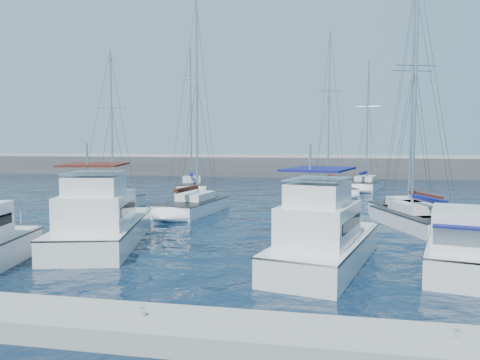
% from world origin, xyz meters
% --- Properties ---
extents(ground, '(220.00, 220.00, 0.00)m').
position_xyz_m(ground, '(0.00, 0.00, 0.00)').
color(ground, black).
rests_on(ground, ground).
extents(breakwater, '(160.00, 6.00, 4.45)m').
position_xyz_m(breakwater, '(0.00, 52.00, 1.05)').
color(breakwater, '#424244').
rests_on(breakwater, ground).
extents(dock, '(40.00, 2.20, 0.60)m').
position_xyz_m(dock, '(0.00, -11.00, 0.30)').
color(dock, gray).
rests_on(dock, ground).
extents(dock_cleat_centre, '(0.16, 0.16, 0.25)m').
position_xyz_m(dock_cleat_centre, '(0.00, -11.00, 0.72)').
color(dock_cleat_centre, silver).
rests_on(dock_cleat_centre, dock).
extents(dock_cleat_near_stbd, '(0.16, 0.16, 0.25)m').
position_xyz_m(dock_cleat_near_stbd, '(8.00, -11.00, 0.72)').
color(dock_cleat_near_stbd, silver).
rests_on(dock_cleat_near_stbd, dock).
extents(motor_yacht_port_inner, '(6.00, 10.43, 4.69)m').
position_xyz_m(motor_yacht_port_inner, '(-6.67, -0.60, 1.13)').
color(motor_yacht_port_inner, silver).
rests_on(motor_yacht_port_inner, ground).
extents(motor_yacht_stbd_inner, '(5.17, 9.52, 4.69)m').
position_xyz_m(motor_yacht_stbd_inner, '(4.69, -2.62, 1.13)').
color(motor_yacht_stbd_inner, silver).
rests_on(motor_yacht_stbd_inner, ground).
extents(motor_yacht_stbd_outer, '(3.95, 6.14, 3.20)m').
position_xyz_m(motor_yacht_stbd_outer, '(10.17, -2.94, 0.94)').
color(motor_yacht_stbd_outer, silver).
rests_on(motor_yacht_stbd_outer, ground).
extents(sailboat_mid_a, '(3.50, 7.16, 12.96)m').
position_xyz_m(sailboat_mid_a, '(-12.39, 11.58, 0.51)').
color(sailboat_mid_a, silver).
rests_on(sailboat_mid_a, ground).
extents(sailboat_mid_b, '(4.12, 7.88, 16.36)m').
position_xyz_m(sailboat_mid_b, '(-5.26, 11.19, 0.55)').
color(sailboat_mid_b, silver).
rests_on(sailboat_mid_b, ground).
extents(sailboat_mid_d, '(5.55, 8.65, 16.29)m').
position_xyz_m(sailboat_mid_d, '(10.47, 10.13, 0.54)').
color(sailboat_mid_d, silver).
rests_on(sailboat_mid_d, ground).
extents(sailboat_mid_e, '(5.37, 8.18, 16.30)m').
position_xyz_m(sailboat_mid_e, '(10.30, 7.90, 0.55)').
color(sailboat_mid_e, silver).
rests_on(sailboat_mid_e, ground).
extents(sailboat_back_a, '(5.31, 8.57, 16.21)m').
position_xyz_m(sailboat_back_a, '(-10.29, 27.00, 0.54)').
color(sailboat_back_a, silver).
rests_on(sailboat_back_a, ground).
extents(sailboat_back_b, '(5.52, 8.39, 17.07)m').
position_xyz_m(sailboat_back_b, '(4.84, 25.87, 0.55)').
color(sailboat_back_b, silver).
rests_on(sailboat_back_b, ground).
extents(sailboat_back_c, '(4.78, 8.19, 15.19)m').
position_xyz_m(sailboat_back_c, '(8.73, 32.42, 0.53)').
color(sailboat_back_c, silver).
rests_on(sailboat_back_c, ground).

